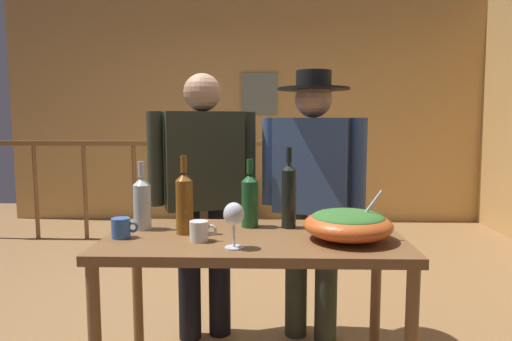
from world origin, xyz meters
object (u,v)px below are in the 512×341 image
Objects in this scene: serving_table at (254,256)px; salad_bowl at (348,223)px; framed_picture at (260,94)px; mug_blue at (121,228)px; mug_white at (200,231)px; person_standing_right at (312,184)px; wine_bottle_dark at (289,194)px; stair_railing at (208,175)px; wine_bottle_clear at (142,202)px; wine_bottle_amber at (184,202)px; wine_bottle_green at (250,199)px; wine_glass at (234,216)px; person_standing_left at (203,184)px; tv_console at (219,205)px; flat_screen_tv at (218,167)px.

salad_bowl is (0.39, -0.06, 0.16)m from serving_table.
mug_blue is at bearing -97.43° from framed_picture.
mug_white is 0.93m from person_standing_right.
wine_bottle_dark reaches higher than mug_blue.
wine_bottle_clear is (0.08, -2.75, 0.21)m from stair_railing.
wine_bottle_amber reaches higher than mug_white.
stair_railing reaches higher than wine_bottle_green.
wine_bottle_amber is at bearing -154.14° from wine_bottle_green.
wine_glass is 0.52m from mug_blue.
wine_bottle_green is 0.18m from wine_bottle_dark.
mug_white is at bearing 77.89° from person_standing_left.
serving_table is 7.06× the size of wine_glass.
serving_table is (0.55, -3.53, 0.44)m from tv_console.
person_standing_left reaches higher than salad_bowl.
person_standing_right reaches higher than wine_bottle_amber.
flat_screen_tv is 3.73m from wine_glass.
wine_glass is at bearing -82.69° from flat_screen_tv.
framed_picture reaches higher than person_standing_left.
tv_console is at bearing 98.78° from serving_table.
tv_console is 0.58× the size of person_standing_left.
wine_bottle_amber is 0.22× the size of person_standing_right.
flat_screen_tv is 3.54m from serving_table.
wine_bottle_clear is at bearing -175.85° from wine_bottle_dark.
serving_table is at bearing 83.83° from person_standing_right.
wine_bottle_amber is (-0.28, -0.14, 0.01)m from wine_bottle_green.
mug_white is (0.33, -3.60, 0.10)m from flat_screen_tv.
wine_bottle_clear is 0.67m from wine_bottle_dark.
framed_picture reaches higher than serving_table.
wine_glass is 0.53× the size of wine_bottle_amber.
person_standing_right is at bearing -73.33° from tv_console.
person_standing_left reaches higher than wine_bottle_clear.
stair_railing is 21.31× the size of wine_glass.
wine_bottle_clear reaches higher than salad_bowl.
wine_bottle_clear is 0.83× the size of wine_bottle_dark.
serving_table reaches higher than tv_console.
serving_table is at bearing 96.17° from person_standing_left.
stair_railing is 12.41× the size of wine_bottle_clear.
tv_console is at bearing -104.48° from person_standing_left.
flat_screen_tv reaches higher than mug_white.
wine_bottle_green is at bearing -89.52° from framed_picture.
stair_railing is 4.29× the size of tv_console.
wine_bottle_green is 0.60m from person_standing_right.
person_standing_right is (0.62, 0.64, -0.01)m from wine_bottle_amber.
wine_bottle_clear is (-0.51, 0.10, 0.22)m from serving_table.
wine_bottle_amber is at bearing 71.70° from person_standing_left.
mug_white is at bearing -146.77° from wine_bottle_dark.
wine_bottle_dark is at bearing 43.85° from serving_table.
person_standing_right reaches higher than tv_console.
person_standing_right is at bearing 54.93° from mug_white.
person_standing_left reaches higher than serving_table.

